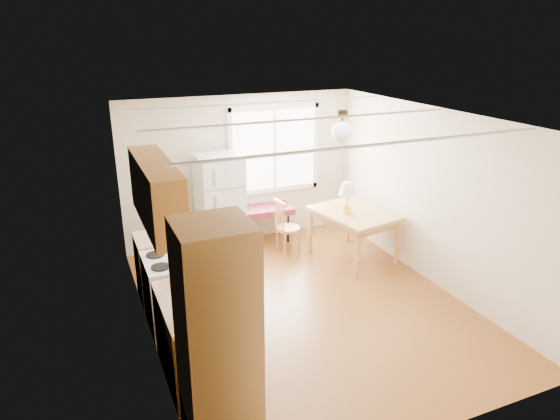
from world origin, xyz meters
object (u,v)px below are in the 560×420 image
refrigerator (220,206)px  chair (284,223)px  dining_table (354,218)px  bench (253,212)px

refrigerator → chair: bearing=-21.1°
refrigerator → dining_table: 2.13m
bench → dining_table: (1.24, -1.21, 0.14)m
refrigerator → bench: 0.71m
bench → dining_table: size_ratio=0.96×
dining_table → chair: chair is taller
dining_table → bench: bearing=124.9°
refrigerator → chair: 1.07m
bench → dining_table: 1.74m
chair → refrigerator: bearing=156.1°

